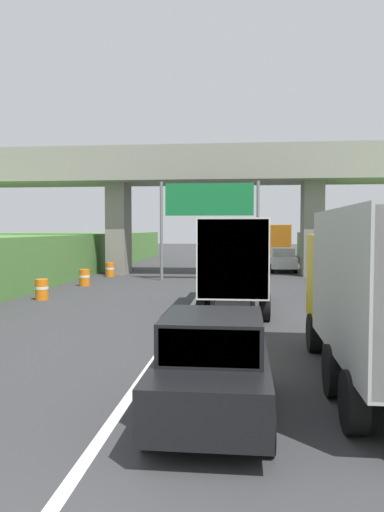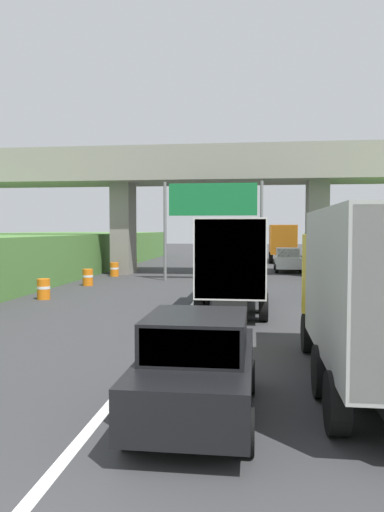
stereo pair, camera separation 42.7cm
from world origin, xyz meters
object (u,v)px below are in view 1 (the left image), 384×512
Objects in this scene: car_black at (213,366)px; car_white at (283,260)px; construction_barrel_5 at (128,264)px; construction_barrel_3 at (85,277)px; truck_blue at (235,259)px; construction_barrel_4 at (110,269)px; overhead_highway_sign at (209,207)px; truck_orange at (276,241)px; construction_barrel_2 at (42,289)px.

car_white is at bearing 83.56° from car_black.
construction_barrel_5 is (-11.47, 0.43, -0.40)m from car_white.
car_black reaches higher than construction_barrel_3.
construction_barrel_4 is at bearing 123.54° from truck_blue.
overhead_highway_sign is 9.20m from car_white.
truck_blue is at bearing -96.53° from truck_orange.
overhead_highway_sign reaches higher than car_white.
truck_orange is 1.78× the size of car_black.
truck_orange is at bearing 89.18° from car_white.
construction_barrel_2 is at bearing 167.92° from truck_blue.
construction_barrel_2 is 5.37m from construction_barrel_3.
construction_barrel_5 is at bearing 89.93° from construction_barrel_2.
construction_barrel_5 is at bearing 90.86° from construction_barrel_4.
car_black is (-0.13, -11.04, -1.08)m from truck_blue.
car_black is at bearing -94.90° from truck_orange.
overhead_highway_sign is 21.84m from car_black.
truck_blue and truck_orange have the same top height.
truck_orange is 39.53m from car_black.
truck_orange is 8.11× the size of construction_barrel_3.
truck_orange is at bearing 41.91° from construction_barrel_5.
truck_blue is at bearing 89.32° from car_black.
car_white reaches higher than construction_barrel_3.
construction_barrel_2 is at bearing -90.53° from construction_barrel_4.
overhead_highway_sign is 1.43× the size of car_black.
construction_barrel_4 is at bearing -126.15° from truck_orange.
construction_barrel_5 is (0.02, 16.09, 0.00)m from construction_barrel_2.
truck_blue is 8.11× the size of construction_barrel_2.
overhead_highway_sign is 0.81× the size of truck_blue.
construction_barrel_4 and construction_barrel_5 have the same top height.
car_white is at bearing -90.82° from truck_orange.
overhead_highway_sign is 10.88m from truck_blue.
overhead_highway_sign is 18.71m from truck_orange.
car_black is (-3.37, -39.37, -1.08)m from truck_orange.
overhead_highway_sign reaches higher than car_black.
car_white is 4.56× the size of construction_barrel_2.
construction_barrel_2 is (-11.49, -15.66, -0.40)m from car_white.
car_black is at bearing -74.08° from construction_barrel_5.
car_black is 4.56× the size of construction_barrel_2.
truck_orange reaches higher than construction_barrel_5.
construction_barrel_5 is at bearing 131.86° from overhead_highway_sign.
truck_blue reaches higher than construction_barrel_3.
truck_blue is at bearing -100.02° from car_white.
car_black is 4.56× the size of construction_barrel_3.
construction_barrel_4 is (-8.30, 12.53, -1.47)m from truck_blue.
car_black is 4.56× the size of construction_barrel_4.
overhead_highway_sign is at bearing -124.49° from car_white.
overhead_highway_sign reaches higher than construction_barrel_5.
truck_blue is at bearing -56.46° from construction_barrel_4.
overhead_highway_sign is at bearing -105.53° from truck_orange.
construction_barrel_3 is (-11.33, -10.30, -0.40)m from car_white.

